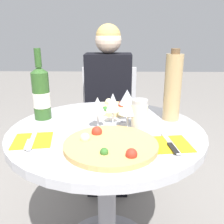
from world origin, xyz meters
name	(u,v)px	position (x,y,z in m)	size (l,w,h in m)	color
dining_table	(107,160)	(0.00, 0.00, 0.54)	(0.87, 0.87, 0.71)	gray
chair_behind_diner	(109,123)	(-0.02, 0.83, 0.41)	(0.44, 0.44, 0.84)	silver
seated_diner	(108,115)	(-0.02, 0.69, 0.53)	(0.33, 0.42, 1.17)	black
pizza_large	(110,145)	(0.02, -0.19, 0.72)	(0.36, 0.36, 0.05)	tan
pizza_small_far	(113,108)	(0.03, 0.27, 0.72)	(0.23, 0.23, 0.05)	#E5C17F
wine_bottle	(41,93)	(-0.32, 0.13, 0.83)	(0.08, 0.08, 0.34)	#2D5623
tall_carafe	(173,87)	(0.31, 0.13, 0.87)	(0.08, 0.08, 0.34)	tan
sugar_shaker	(140,114)	(0.15, 0.00, 0.77)	(0.07, 0.07, 0.13)	silver
wine_glass_front_left	(98,106)	(-0.04, 0.01, 0.81)	(0.07, 0.07, 0.14)	silver
wine_glass_center	(113,103)	(0.03, 0.05, 0.81)	(0.06, 0.06, 0.15)	silver
wine_glass_front_right	(128,107)	(0.10, 0.01, 0.80)	(0.08, 0.08, 0.13)	silver
wine_glass_back_right	(127,98)	(0.10, 0.10, 0.82)	(0.08, 0.08, 0.15)	silver
place_setting_left	(32,140)	(-0.29, -0.15, 0.71)	(0.17, 0.19, 0.01)	gold
place_setting_right	(170,144)	(0.26, -0.17, 0.71)	(0.17, 0.19, 0.01)	gold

